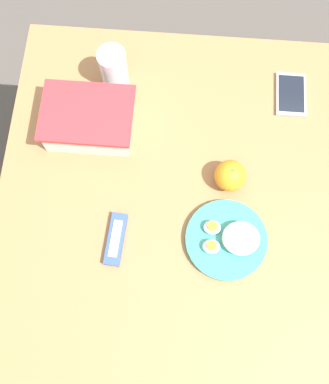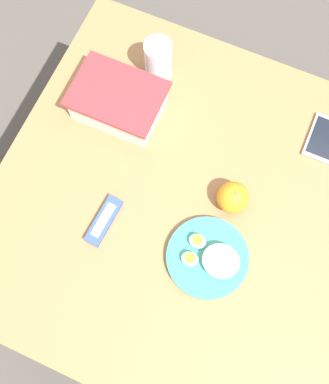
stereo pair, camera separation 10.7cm
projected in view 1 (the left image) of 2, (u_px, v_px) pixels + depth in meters
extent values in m
plane|color=#4C4742|center=(176.00, 249.00, 1.80)|extent=(10.00, 10.00, 0.00)
cube|color=#996B42|center=(184.00, 197.00, 1.11)|extent=(0.91, 0.93, 0.03)
cylinder|color=brown|center=(36.00, 353.00, 1.35)|extent=(0.04, 0.04, 0.71)
cylinder|color=brown|center=(306.00, 375.00, 1.33)|extent=(0.04, 0.04, 0.71)
cylinder|color=brown|center=(73.00, 108.00, 1.59)|extent=(0.04, 0.04, 0.71)
cylinder|color=brown|center=(301.00, 124.00, 1.58)|extent=(0.04, 0.04, 0.71)
cube|color=white|center=(89.00, 121.00, 1.12)|extent=(0.21, 0.15, 0.07)
cube|color=beige|center=(90.00, 124.00, 1.13)|extent=(0.19, 0.14, 0.04)
cube|color=red|center=(86.00, 113.00, 1.07)|extent=(0.22, 0.16, 0.01)
ellipsoid|color=gray|center=(67.00, 121.00, 1.12)|extent=(0.07, 0.05, 0.02)
ellipsoid|color=gray|center=(89.00, 125.00, 1.11)|extent=(0.05, 0.04, 0.02)
ellipsoid|color=gray|center=(111.00, 129.00, 1.11)|extent=(0.05, 0.04, 0.03)
sphere|color=orange|center=(230.00, 176.00, 1.07)|extent=(0.08, 0.08, 0.08)
cylinder|color=#4C662D|center=(232.00, 171.00, 1.04)|extent=(0.01, 0.01, 0.00)
cylinder|color=teal|center=(226.00, 240.00, 1.06)|extent=(0.19, 0.19, 0.02)
ellipsoid|color=white|center=(241.00, 238.00, 1.03)|extent=(0.09, 0.08, 0.04)
ellipsoid|color=white|center=(211.00, 247.00, 1.03)|extent=(0.04, 0.03, 0.02)
cylinder|color=#F4A823|center=(212.00, 246.00, 1.02)|extent=(0.02, 0.02, 0.01)
ellipsoid|color=white|center=(212.00, 227.00, 1.04)|extent=(0.04, 0.03, 0.02)
cylinder|color=#F4A823|center=(213.00, 226.00, 1.03)|extent=(0.02, 0.02, 0.01)
cube|color=#334C9E|center=(116.00, 239.00, 1.06)|extent=(0.05, 0.13, 0.02)
cube|color=white|center=(115.00, 238.00, 1.05)|extent=(0.03, 0.09, 0.00)
cube|color=#ADADB2|center=(291.00, 95.00, 1.17)|extent=(0.08, 0.12, 0.01)
cube|color=black|center=(291.00, 93.00, 1.17)|extent=(0.07, 0.11, 0.00)
cylinder|color=silver|center=(114.00, 69.00, 1.13)|extent=(0.07, 0.07, 0.12)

